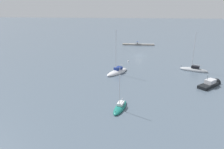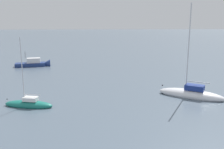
% 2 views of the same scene
% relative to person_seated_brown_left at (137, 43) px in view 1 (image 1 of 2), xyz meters
% --- Properties ---
extents(ground_plane, '(500.00, 500.00, 0.00)m').
position_rel_person_seated_brown_left_xyz_m(ground_plane, '(-0.45, 21.59, -0.90)').
color(ground_plane, slate).
extents(seawall_pier, '(15.33, 1.68, 0.65)m').
position_rel_person_seated_brown_left_xyz_m(seawall_pier, '(-0.45, -0.17, -0.58)').
color(seawall_pier, gray).
rests_on(seawall_pier, ground_plane).
extents(person_seated_brown_left, '(0.43, 0.63, 0.73)m').
position_rel_person_seated_brown_left_xyz_m(person_seated_brown_left, '(0.00, 0.00, 0.00)').
color(person_seated_brown_left, '#1E2333').
rests_on(person_seated_brown_left, seawall_pier).
extents(umbrella_open_navy, '(1.13, 1.13, 1.25)m').
position_rel_person_seated_brown_left_xyz_m(umbrella_open_navy, '(-0.01, -0.14, 0.84)').
color(umbrella_open_navy, black).
rests_on(umbrella_open_navy, seawall_pier).
extents(sailboat_teal_near, '(3.04, 6.16, 8.45)m').
position_rel_person_seated_brown_left_xyz_m(sailboat_teal_near, '(3.70, 64.50, -0.61)').
color(sailboat_teal_near, '#197266').
rests_on(sailboat_teal_near, ground_plane).
extents(sailboat_grey_far, '(8.06, 5.02, 11.54)m').
position_rel_person_seated_brown_left_xyz_m(sailboat_grey_far, '(-16.14, 39.20, -0.51)').
color(sailboat_grey_far, '#ADB2B7').
rests_on(sailboat_grey_far, ground_plane).
extents(sailboat_white_outer, '(6.69, 8.47, 12.57)m').
position_rel_person_seated_brown_left_xyz_m(sailboat_white_outer, '(5.99, 43.88, -0.48)').
color(sailboat_white_outer, silver).
rests_on(sailboat_white_outer, ground_plane).
extents(motorboat_black_mid, '(6.47, 6.20, 3.85)m').
position_rel_person_seated_brown_left_xyz_m(motorboat_black_mid, '(-16.98, 50.91, -0.50)').
color(motorboat_black_mid, black).
rests_on(motorboat_black_mid, ground_plane).
extents(mooring_buoy_mid, '(0.55, 0.55, 0.55)m').
position_rel_person_seated_brown_left_xyz_m(mooring_buoy_mid, '(3.33, 31.00, -0.81)').
color(mooring_buoy_mid, white).
rests_on(mooring_buoy_mid, ground_plane).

